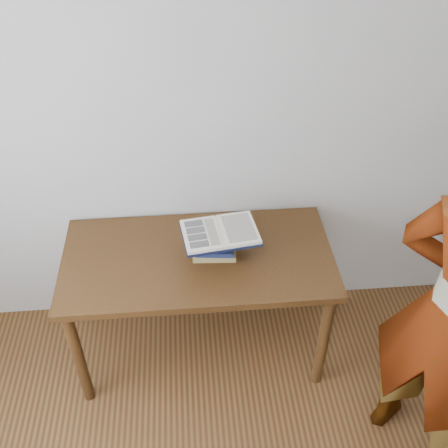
{
  "coord_description": "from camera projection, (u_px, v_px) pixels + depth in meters",
  "views": [
    {
      "loc": [
        0.01,
        -0.59,
        2.62
      ],
      "look_at": [
        0.17,
        1.32,
        1.01
      ],
      "focal_mm": 42.0,
      "sensor_mm": 36.0,
      "label": 1
    }
  ],
  "objects": [
    {
      "name": "room_shell",
      "position": [
        159.0,
        408.0,
        1.09
      ],
      "size": [
        3.54,
        3.54,
        2.62
      ],
      "color": "#BBBAB1",
      "rests_on": "ground"
    },
    {
      "name": "book_stack",
      "position": [
        214.0,
        242.0,
        2.68
      ],
      "size": [
        0.24,
        0.19,
        0.15
      ],
      "color": "olive",
      "rests_on": "desk"
    },
    {
      "name": "open_book",
      "position": [
        220.0,
        233.0,
        2.6
      ],
      "size": [
        0.41,
        0.31,
        0.03
      ],
      "rotation": [
        0.0,
        0.0,
        0.14
      ],
      "color": "black",
      "rests_on": "book_stack"
    },
    {
      "name": "desk",
      "position": [
        198.0,
        269.0,
        2.77
      ],
      "size": [
        1.4,
        0.7,
        0.75
      ],
      "color": "#442A11",
      "rests_on": "ground"
    }
  ]
}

